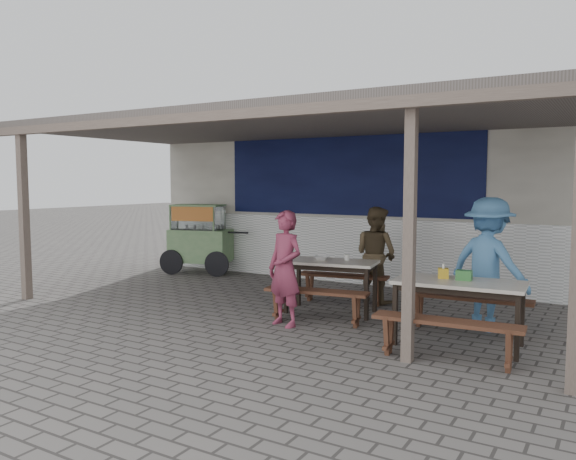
# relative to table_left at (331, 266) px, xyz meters

# --- Properties ---
(ground) EXTENTS (60.00, 60.00, 0.00)m
(ground) POSITION_rel_table_left_xyz_m (-0.68, -0.65, -0.67)
(ground) COLOR #615C58
(ground) RESTS_ON ground
(back_wall) EXTENTS (9.00, 1.28, 3.50)m
(back_wall) POSITION_rel_table_left_xyz_m (-0.69, 2.93, 1.05)
(back_wall) COLOR beige
(back_wall) RESTS_ON ground
(warung_roof) EXTENTS (9.00, 4.21, 2.81)m
(warung_roof) POSITION_rel_table_left_xyz_m (-0.67, 0.25, 2.05)
(warung_roof) COLOR #5E5550
(warung_roof) RESTS_ON ground
(table_left) EXTENTS (1.37, 0.85, 0.75)m
(table_left) POSITION_rel_table_left_xyz_m (0.00, 0.00, 0.00)
(table_left) COLOR silver
(table_left) RESTS_ON ground
(bench_left_street) EXTENTS (1.41, 0.51, 0.45)m
(bench_left_street) POSITION_rel_table_left_xyz_m (0.11, -0.65, -0.33)
(bench_left_street) COLOR brown
(bench_left_street) RESTS_ON ground
(bench_left_wall) EXTENTS (1.41, 0.51, 0.45)m
(bench_left_wall) POSITION_rel_table_left_xyz_m (-0.11, 0.65, -0.33)
(bench_left_wall) COLOR brown
(bench_left_wall) RESTS_ON ground
(table_right) EXTENTS (1.47, 0.81, 0.75)m
(table_right) POSITION_rel_table_left_xyz_m (1.97, -0.71, 0.01)
(table_right) COLOR silver
(table_right) RESTS_ON ground
(bench_right_street) EXTENTS (1.54, 0.38, 0.45)m
(bench_right_street) POSITION_rel_table_left_xyz_m (2.02, -1.38, -0.33)
(bench_right_street) COLOR brown
(bench_right_street) RESTS_ON ground
(bench_right_wall) EXTENTS (1.54, 0.38, 0.45)m
(bench_right_wall) POSITION_rel_table_left_xyz_m (1.93, -0.04, -0.33)
(bench_right_wall) COLOR brown
(bench_right_wall) RESTS_ON ground
(vendor_cart) EXTENTS (1.66, 1.01, 1.40)m
(vendor_cart) POSITION_rel_table_left_xyz_m (-3.85, 1.74, 0.10)
(vendor_cart) COLOR #7C9C68
(vendor_cart) RESTS_ON ground
(patron_street_side) EXTENTS (0.62, 0.49, 1.50)m
(patron_street_side) POSITION_rel_table_left_xyz_m (-0.19, -0.95, 0.08)
(patron_street_side) COLOR #812E47
(patron_street_side) RESTS_ON ground
(patron_wall_side) EXTENTS (0.87, 0.77, 1.49)m
(patron_wall_side) POSITION_rel_table_left_xyz_m (0.28, 0.99, 0.08)
(patron_wall_side) COLOR #4E3F2A
(patron_wall_side) RESTS_ON ground
(patron_right_table) EXTENTS (1.23, 0.98, 1.67)m
(patron_right_table) POSITION_rel_table_left_xyz_m (2.11, 0.19, 0.17)
(patron_right_table) COLOR #4F87BD
(patron_right_table) RESTS_ON ground
(tissue_box) EXTENTS (0.15, 0.15, 0.12)m
(tissue_box) POSITION_rel_table_left_xyz_m (1.77, -0.63, 0.14)
(tissue_box) COLOR gold
(tissue_box) RESTS_ON table_right
(donation_box) EXTENTS (0.18, 0.13, 0.11)m
(donation_box) POSITION_rel_table_left_xyz_m (2.01, -0.64, 0.14)
(donation_box) COLOR #377D38
(donation_box) RESTS_ON table_right
(condiment_jar) EXTENTS (0.07, 0.07, 0.08)m
(condiment_jar) POSITION_rel_table_left_xyz_m (0.17, 0.16, 0.12)
(condiment_jar) COLOR silver
(condiment_jar) RESTS_ON table_left
(condiment_bowl) EXTENTS (0.25, 0.25, 0.05)m
(condiment_bowl) POSITION_rel_table_left_xyz_m (-0.15, 0.01, 0.11)
(condiment_bowl) COLOR white
(condiment_bowl) RESTS_ON table_left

